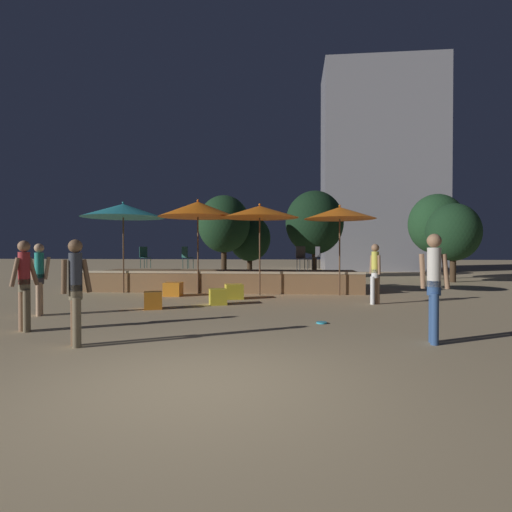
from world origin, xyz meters
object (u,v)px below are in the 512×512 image
at_px(person_4, 375,272).
at_px(person_3, 39,277).
at_px(person_1, 76,288).
at_px(bistro_chair_1, 316,255).
at_px(cube_seat_1, 234,292).
at_px(bistro_chair_2, 144,255).
at_px(patio_umbrella_2, 260,212).
at_px(background_tree_3, 453,232).
at_px(patio_umbrella_3, 340,213).
at_px(person_2, 24,282).
at_px(cube_seat_2, 173,289).
at_px(background_tree_4, 437,224).
at_px(bistro_chair_0, 301,256).
at_px(patio_umbrella_1, 198,209).
at_px(background_tree_1, 224,224).
at_px(cube_seat_3, 218,297).
at_px(background_tree_2, 314,223).
at_px(frisbee_disc, 322,323).
at_px(background_tree_0, 250,238).
at_px(cube_seat_0, 153,300).
at_px(person_0, 434,283).
at_px(patio_umbrella_0, 123,211).

bearing_deg(person_4, person_3, 170.17).
xyz_separation_m(person_1, bistro_chair_1, (4.36, 10.30, 0.40)).
bearing_deg(cube_seat_1, bistro_chair_1, 54.48).
bearing_deg(bistro_chair_2, patio_umbrella_2, -79.76).
bearing_deg(background_tree_3, person_4, -122.40).
relative_size(patio_umbrella_3, person_2, 1.79).
xyz_separation_m(cube_seat_2, background_tree_4, (11.61, 9.00, 2.70)).
xyz_separation_m(person_4, bistro_chair_0, (-2.04, 3.06, 0.40)).
distance_m(patio_umbrella_1, background_tree_1, 6.45).
bearing_deg(cube_seat_2, bistro_chair_0, 20.22).
height_order(cube_seat_2, bistro_chair_1, bistro_chair_1).
distance_m(cube_seat_1, cube_seat_3, 1.38).
xyz_separation_m(bistro_chair_2, background_tree_2, (7.42, 6.58, 1.76)).
relative_size(bistro_chair_1, frisbee_disc, 4.04).
distance_m(patio_umbrella_2, patio_umbrella_3, 2.72).
bearing_deg(bistro_chair_2, background_tree_0, 3.24).
xyz_separation_m(person_2, bistro_chair_1, (5.97, 9.27, 0.39)).
bearing_deg(cube_seat_0, person_0, -28.98).
bearing_deg(patio_umbrella_3, background_tree_0, 116.63).
bearing_deg(person_4, background_tree_3, 29.36).
xyz_separation_m(cube_seat_2, background_tree_1, (0.44, 7.28, 2.65)).
bearing_deg(bistro_chair_2, person_3, -139.42).
height_order(background_tree_0, background_tree_2, background_tree_2).
relative_size(person_3, person_4, 0.99).
relative_size(cube_seat_2, background_tree_1, 0.13).
distance_m(cube_seat_3, person_3, 4.50).
relative_size(person_0, bistro_chair_1, 2.02).
bearing_deg(person_3, person_2, 1.08).
height_order(patio_umbrella_0, person_2, patio_umbrella_0).
bearing_deg(bistro_chair_0, background_tree_1, 104.46).
distance_m(cube_seat_2, background_tree_2, 11.41).
height_order(person_2, background_tree_3, background_tree_3).
distance_m(cube_seat_0, person_1, 4.14).
relative_size(bistro_chair_0, frisbee_disc, 4.04).
bearing_deg(person_3, background_tree_0, 138.89).
bearing_deg(person_0, person_4, 9.29).
relative_size(patio_umbrella_0, person_3, 1.93).
xyz_separation_m(cube_seat_2, background_tree_2, (5.19, 9.75, 2.87)).
height_order(patio_umbrella_1, person_1, patio_umbrella_1).
bearing_deg(cube_seat_1, background_tree_3, 38.27).
bearing_deg(patio_umbrella_0, bistro_chair_2, 93.35).
height_order(patio_umbrella_1, patio_umbrella_3, patio_umbrella_1).
distance_m(patio_umbrella_1, person_2, 7.32).
bearing_deg(background_tree_0, patio_umbrella_3, -63.37).
relative_size(background_tree_2, background_tree_3, 1.30).
height_order(patio_umbrella_1, bistro_chair_2, patio_umbrella_1).
distance_m(cube_seat_3, background_tree_4, 14.88).
bearing_deg(background_tree_1, person_3, -101.60).
distance_m(patio_umbrella_3, cube_seat_2, 6.21).
relative_size(background_tree_0, background_tree_2, 0.70).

